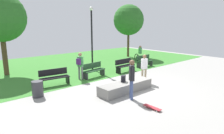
{
  "coord_description": "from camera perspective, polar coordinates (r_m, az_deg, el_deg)",
  "views": [
    {
      "loc": [
        -7.4,
        -6.81,
        3.29
      ],
      "look_at": [
        -0.73,
        0.83,
        1.1
      ],
      "focal_mm": 31.25,
      "sensor_mm": 36.0,
      "label": 1
    }
  ],
  "objects": [
    {
      "name": "skater_watching",
      "position": [
        11.41,
        9.4,
        0.2
      ],
      "size": [
        0.42,
        0.28,
        1.64
      ],
      "color": "tan",
      "rests_on": "ground_plane"
    },
    {
      "name": "tree_leaning_ash",
      "position": [
        20.65,
        4.89,
        13.51
      ],
      "size": [
        3.11,
        3.11,
        5.35
      ],
      "color": "#4C3823",
      "rests_on": "grass_lawn"
    },
    {
      "name": "ground_plane",
      "position": [
        10.59,
        5.98,
        -6.0
      ],
      "size": [
        28.0,
        28.0,
        0.0
      ],
      "primitive_type": "plane",
      "color": "gray"
    },
    {
      "name": "grass_lawn",
      "position": [
        17.0,
        -14.48,
        0.64
      ],
      "size": [
        26.6,
        11.73,
        0.01
      ],
      "primitive_type": "cube",
      "color": "#387A2D",
      "rests_on": "ground_plane"
    },
    {
      "name": "trash_bin",
      "position": [
        9.77,
        -20.95,
        -6.02
      ],
      "size": [
        0.51,
        0.51,
        0.75
      ],
      "primitive_type": "cylinder",
      "color": "#333338",
      "rests_on": "ground_plane"
    },
    {
      "name": "backpack_on_ledge",
      "position": [
        9.83,
        3.34,
        -3.41
      ],
      "size": [
        0.34,
        0.33,
        0.32
      ],
      "primitive_type": "cube",
      "rotation": [
        0.0,
        0.0,
        0.65
      ],
      "color": "black",
      "rests_on": "concrete_ledge"
    },
    {
      "name": "cyclist_on_bicycle",
      "position": [
        17.84,
        8.19,
        3.49
      ],
      "size": [
        0.56,
        1.77,
        1.52
      ],
      "color": "black",
      "rests_on": "ground_plane"
    },
    {
      "name": "skater_performing_trick",
      "position": [
        8.68,
        5.76,
        -2.73
      ],
      "size": [
        0.35,
        0.38,
        1.8
      ],
      "color": "#3F5184",
      "rests_on": "ground_plane"
    },
    {
      "name": "park_bench_center_lawn",
      "position": [
        11.26,
        -16.53,
        -2.79
      ],
      "size": [
        1.64,
        0.64,
        0.91
      ],
      "color": "black",
      "rests_on": "ground_plane"
    },
    {
      "name": "pedestrian_with_backpack",
      "position": [
        11.96,
        -9.32,
        0.98
      ],
      "size": [
        0.42,
        0.41,
        1.67
      ],
      "color": "slate",
      "rests_on": "ground_plane"
    },
    {
      "name": "park_bench_near_lamppost",
      "position": [
        15.89,
        9.4,
        1.83
      ],
      "size": [
        1.61,
        0.5,
        0.91
      ],
      "color": "#1E4223",
      "rests_on": "ground_plane"
    },
    {
      "name": "concrete_ledge",
      "position": [
        9.86,
        4.04,
        -5.83
      ],
      "size": [
        3.02,
        0.86,
        0.49
      ],
      "primitive_type": "cube",
      "color": "gray",
      "rests_on": "ground_plane"
    },
    {
      "name": "park_bench_far_left",
      "position": [
        13.99,
        3.74,
        0.57
      ],
      "size": [
        1.62,
        0.56,
        0.91
      ],
      "color": "black",
      "rests_on": "ground_plane"
    },
    {
      "name": "lamp_post",
      "position": [
        14.52,
        -5.95,
        9.99
      ],
      "size": [
        0.28,
        0.28,
        4.58
      ],
      "color": "black",
      "rests_on": "ground_plane"
    },
    {
      "name": "skateboard_by_ledge",
      "position": [
        8.12,
        11.67,
        -11.49
      ],
      "size": [
        0.2,
        0.8,
        0.08
      ],
      "color": "#A5262D",
      "rests_on": "ground_plane"
    },
    {
      "name": "tree_broad_elm",
      "position": [
        14.63,
        -29.9,
        12.51
      ],
      "size": [
        3.19,
        3.19,
        5.39
      ],
      "color": "#4C3823",
      "rests_on": "grass_lawn"
    },
    {
      "name": "park_bench_near_path",
      "position": [
        12.55,
        -5.47,
        -0.81
      ],
      "size": [
        1.65,
        0.67,
        0.91
      ],
      "color": "#1E4223",
      "rests_on": "ground_plane"
    }
  ]
}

